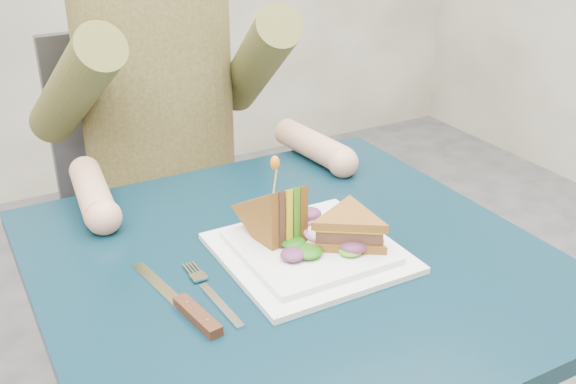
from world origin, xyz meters
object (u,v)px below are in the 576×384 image
diner (157,53)px  table (293,299)px  knife (190,309)px  chair (155,192)px  sandwich_flat (349,228)px  sandwich_upright (276,218)px  fork (213,295)px  plate (309,251)px

diner → table: bearing=-90.0°
table → knife: bearing=-162.5°
table → diner: (-0.00, 0.59, 0.26)m
chair → sandwich_flat: (0.08, -0.74, 0.23)m
sandwich_upright → knife: bearing=-152.2°
chair → sandwich_upright: chair is taller
sandwich_flat → diner: bearing=97.1°
sandwich_upright → fork: size_ratio=0.80×
knife → chair: bearing=75.9°
chair → knife: (-0.19, -0.77, 0.20)m
plate → sandwich_upright: size_ratio=1.82×
sandwich_upright → fork: sandwich_upright is taller
sandwich_flat → table: bearing=155.6°
chair → sandwich_flat: chair is taller
sandwich_flat → plate: bearing=155.6°
table → chair: bearing=90.0°
plate → knife: plate is taller
fork → sandwich_upright: bearing=28.2°
diner → chair: bearing=90.0°
sandwich_flat → sandwich_upright: bearing=142.0°
sandwich_flat → fork: bearing=-178.9°
sandwich_flat → sandwich_upright: (-0.09, 0.07, 0.01)m
table → sandwich_upright: 0.14m
diner → fork: (-0.15, -0.63, -0.18)m
plate → knife: size_ratio=1.18×
sandwich_flat → sandwich_upright: sandwich_upright is taller
table → plate: 0.09m
sandwich_upright → diner: bearing=88.8°
plate → sandwich_upright: 0.07m
table → knife: size_ratio=3.39×
diner → fork: diner is taller
diner → plate: 0.63m
plate → sandwich_flat: size_ratio=1.43×
table → fork: bearing=-165.3°
table → plate: plate is taller
diner → sandwich_flat: (0.08, -0.63, -0.14)m
diner → knife: size_ratio=3.37×
diner → knife: diner is taller
diner → plate: (0.02, -0.60, -0.18)m
table → sandwich_upright: size_ratio=5.24×
table → fork: (-0.15, -0.04, 0.08)m
sandwich_upright → fork: (-0.14, -0.07, -0.05)m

